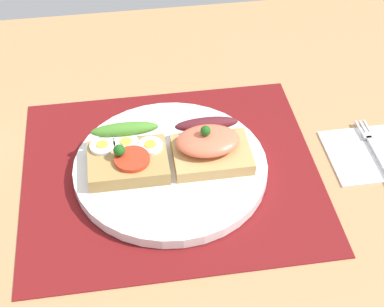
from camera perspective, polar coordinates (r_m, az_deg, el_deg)
ground_plane at (r=82.43cm, az=-2.06°, el=-2.70°), size 120.00×90.00×3.20cm
placemat at (r=81.17cm, az=-2.10°, el=-1.85°), size 40.91×35.47×0.30cm
plate at (r=80.51cm, az=-2.11°, el=-1.39°), size 26.75×26.75×1.56cm
sandwich_egg_tomato at (r=79.44cm, az=-6.35°, el=-0.13°), size 10.71×9.48×4.26cm
sandwich_salmon at (r=79.78cm, az=1.72°, el=0.83°), size 10.62×9.36×5.48cm
napkin at (r=87.45cm, az=17.01°, el=0.02°), size 12.01×11.32×0.60cm
fork at (r=87.68cm, az=17.51°, el=0.43°), size 1.62×13.55×0.32cm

